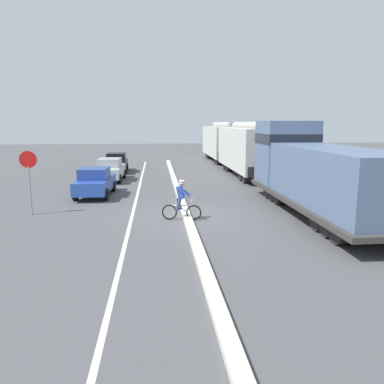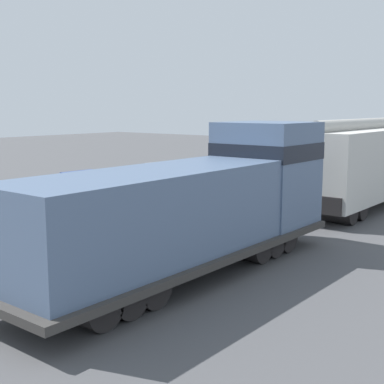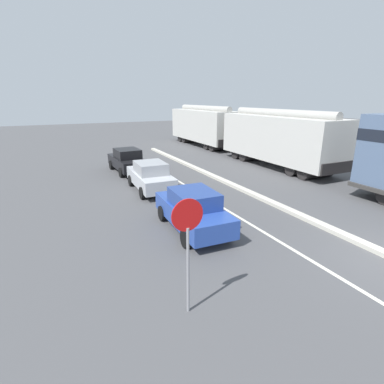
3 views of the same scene
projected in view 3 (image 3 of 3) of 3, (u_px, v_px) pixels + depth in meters
median_curb at (275, 204)px, 14.37m from camera, size 0.36×36.00×0.16m
lane_stripe at (233, 213)px, 13.39m from camera, size 0.14×36.00×0.01m
hopper_car_lead at (278, 139)px, 21.96m from camera, size 2.90×10.60×4.18m
hopper_car_middle at (204, 126)px, 31.90m from camera, size 2.90×10.60×4.18m
parked_car_blue at (193, 210)px, 11.56m from camera, size 1.97×4.27×1.62m
parked_car_silver at (150, 176)px, 16.50m from camera, size 1.95×4.26×1.62m
parked_car_black at (127, 160)px, 20.66m from camera, size 1.96×4.26×1.62m
stop_sign at (188, 235)px, 6.68m from camera, size 0.76×0.08×2.88m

